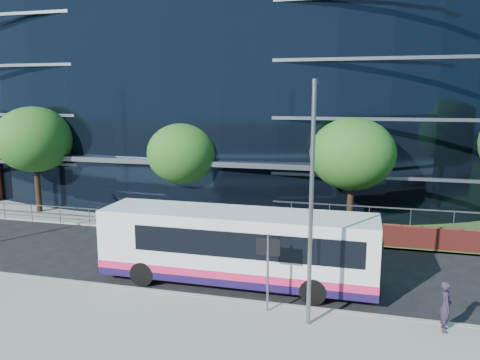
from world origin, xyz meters
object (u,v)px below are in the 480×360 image
(street_sign, at_px, (268,257))
(tree_far_c, at_px, (352,154))
(tree_far_b, at_px, (182,153))
(pedestrian, at_px, (446,306))
(streetlight_east, at_px, (311,198))
(city_bus, at_px, (239,246))
(tree_far_a, at_px, (34,140))

(street_sign, bearing_deg, tree_far_c, 76.71)
(tree_far_b, bearing_deg, tree_far_c, -2.86)
(pedestrian, bearing_deg, tree_far_c, 16.90)
(streetlight_east, distance_m, pedestrian, 5.56)
(tree_far_b, bearing_deg, city_bus, -56.16)
(tree_far_b, bearing_deg, pedestrian, -39.65)
(tree_far_a, bearing_deg, street_sign, -31.17)
(street_sign, xyz_separation_m, streetlight_east, (1.50, -0.59, 2.29))
(tree_far_c, bearing_deg, tree_far_b, 177.14)
(street_sign, bearing_deg, tree_far_a, 148.83)
(tree_far_b, bearing_deg, streetlight_east, -52.37)
(pedestrian, bearing_deg, street_sign, 89.97)
(tree_far_a, bearing_deg, city_bus, -27.35)
(street_sign, distance_m, tree_far_a, 20.63)
(city_bus, bearing_deg, tree_far_c, 62.98)
(tree_far_b, distance_m, streetlight_east, 14.74)
(tree_far_b, xyz_separation_m, tree_far_c, (10.00, -0.50, 0.33))
(tree_far_a, relative_size, city_bus, 0.62)
(streetlight_east, bearing_deg, tree_far_c, 84.89)
(tree_far_b, height_order, pedestrian, tree_far_b)
(tree_far_c, bearing_deg, tree_far_a, 180.00)
(streetlight_east, bearing_deg, pedestrian, 8.44)
(tree_far_c, distance_m, streetlight_east, 11.22)
(tree_far_a, relative_size, tree_far_b, 1.15)
(street_sign, relative_size, tree_far_b, 0.46)
(tree_far_a, bearing_deg, tree_far_b, 2.86)
(tree_far_a, height_order, city_bus, tree_far_a)
(tree_far_a, relative_size, tree_far_c, 1.07)
(city_bus, height_order, pedestrian, city_bus)
(street_sign, height_order, pedestrian, street_sign)
(city_bus, xyz_separation_m, pedestrian, (7.49, -2.35, -0.63))
(city_bus, bearing_deg, tree_far_b, 123.86)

